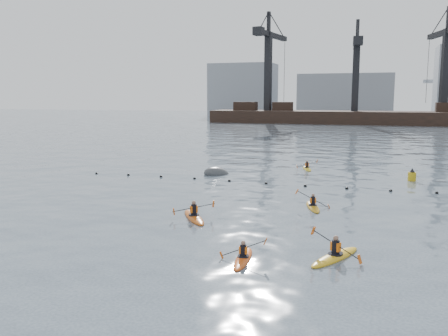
{
  "coord_description": "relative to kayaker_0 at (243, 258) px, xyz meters",
  "views": [
    {
      "loc": [
        6.01,
        -12.42,
        6.58
      ],
      "look_at": [
        -1.82,
        11.5,
        2.8
      ],
      "focal_mm": 38.0,
      "sensor_mm": 36.0,
      "label": 1
    }
  ],
  "objects": [
    {
      "name": "kayaker_1",
      "position": [
        3.56,
        1.37,
        0.02
      ],
      "size": [
        2.19,
        3.38,
        1.27
      ],
      "rotation": [
        0.0,
        0.0,
        -0.45
      ],
      "color": "gold",
      "rests_on": "ground"
    },
    {
      "name": "nav_buoy",
      "position": [
        7.69,
        21.94,
        0.26
      ],
      "size": [
        0.63,
        0.63,
        1.15
      ],
      "color": "gold",
      "rests_on": "ground"
    },
    {
      "name": "kayaker_0",
      "position": [
        0.0,
        0.0,
        0.0
      ],
      "size": [
        1.98,
        2.89,
        1.1
      ],
      "rotation": [
        0.0,
        0.0,
        0.09
      ],
      "color": "#D85014",
      "rests_on": "ground"
    },
    {
      "name": "float_line",
      "position": [
        -1.48,
        17.08,
        -0.06
      ],
      "size": [
        33.24,
        0.73,
        0.24
      ],
      "color": "black",
      "rests_on": "ground"
    },
    {
      "name": "ground",
      "position": [
        -0.98,
        -5.45,
        -0.09
      ],
      "size": [
        400.0,
        400.0,
        0.0
      ],
      "primitive_type": "plane",
      "color": "#3C4957",
      "rests_on": "ground"
    },
    {
      "name": "kayaker_2",
      "position": [
        -4.39,
        5.6,
        0.02
      ],
      "size": [
        2.58,
        3.25,
        1.12
      ],
      "rotation": [
        0.0,
        0.0,
        0.62
      ],
      "color": "#C05212",
      "rests_on": "ground"
    },
    {
      "name": "barge_pier",
      "position": [
        -1.2,
        104.54,
        1.81
      ],
      "size": [
        72.0,
        19.3,
        29.5
      ],
      "color": "black",
      "rests_on": "ground"
    },
    {
      "name": "kayaker_5",
      "position": [
        -1.11,
        25.44,
        0.0
      ],
      "size": [
        1.91,
        2.93,
        1.01
      ],
      "rotation": [
        0.0,
        0.0,
        0.32
      ],
      "color": "yellow",
      "rests_on": "ground"
    },
    {
      "name": "mooring_buoy",
      "position": [
        -8.07,
        20.13,
        -0.09
      ],
      "size": [
        2.8,
        2.96,
        1.71
      ],
      "primitive_type": "ellipsoid",
      "rotation": [
        0.0,
        0.21,
        0.88
      ],
      "color": "#3D3F42",
      "rests_on": "ground"
    },
    {
      "name": "skyline",
      "position": [
        1.25,
        144.82,
        9.16
      ],
      "size": [
        141.0,
        28.0,
        22.0
      ],
      "color": "gray",
      "rests_on": "ground"
    },
    {
      "name": "kayaker_3",
      "position": [
        1.47,
        10.15,
        0.01
      ],
      "size": [
        2.09,
        3.1,
        1.25
      ],
      "rotation": [
        0.0,
        0.0,
        0.3
      ],
      "color": "#BE8916",
      "rests_on": "ground"
    }
  ]
}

